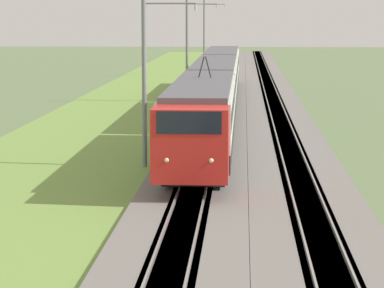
{
  "coord_description": "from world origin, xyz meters",
  "views": [
    {
      "loc": [
        -3.49,
        -1.99,
        7.28
      ],
      "look_at": [
        31.46,
        0.0,
        2.26
      ],
      "focal_mm": 85.0,
      "sensor_mm": 36.0,
      "label": 1
    }
  ],
  "objects": [
    {
      "name": "catenary_mast_mid",
      "position": [
        38.66,
        2.59,
        4.47
      ],
      "size": [
        0.22,
        2.56,
        8.66
      ],
      "color": "slate",
      "rests_on": "ground"
    },
    {
      "name": "track_main",
      "position": [
        50.0,
        0.0,
        0.16
      ],
      "size": [
        240.0,
        1.57,
        0.45
      ],
      "color": "#4C4238",
      "rests_on": "ground"
    },
    {
      "name": "catenary_mast_far",
      "position": [
        70.79,
        2.59,
        4.64
      ],
      "size": [
        0.22,
        2.56,
        8.99
      ],
      "color": "slate",
      "rests_on": "ground"
    },
    {
      "name": "grass_verge",
      "position": [
        50.0,
        6.71,
        0.06
      ],
      "size": [
        240.0,
        10.98,
        0.12
      ],
      "color": "olive",
      "rests_on": "ground"
    },
    {
      "name": "ballast_main",
      "position": [
        50.0,
        0.0,
        0.15
      ],
      "size": [
        240.0,
        4.4,
        0.3
      ],
      "color": "slate",
      "rests_on": "ground"
    },
    {
      "name": "passenger_train",
      "position": [
        59.9,
        0.0,
        2.41
      ],
      "size": [
        60.42,
        3.02,
        5.13
      ],
      "rotation": [
        0.0,
        0.0,
        3.14
      ],
      "color": "red",
      "rests_on": "ground"
    },
    {
      "name": "catenary_mast_distant",
      "position": [
        102.92,
        2.59,
        4.79
      ],
      "size": [
        0.22,
        2.56,
        9.3
      ],
      "color": "slate",
      "rests_on": "ground"
    },
    {
      "name": "track_adjacent",
      "position": [
        50.0,
        -4.41,
        0.16
      ],
      "size": [
        240.0,
        1.57,
        0.45
      ],
      "color": "#4C4238",
      "rests_on": "ground"
    },
    {
      "name": "ballast_adjacent",
      "position": [
        50.0,
        -4.41,
        0.15
      ],
      "size": [
        240.0,
        4.4,
        0.3
      ],
      "color": "slate",
      "rests_on": "ground"
    }
  ]
}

